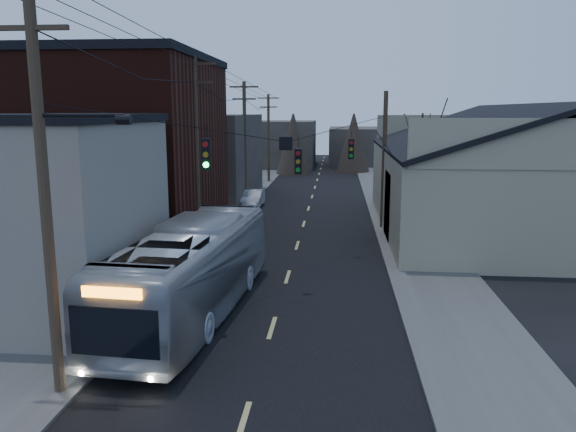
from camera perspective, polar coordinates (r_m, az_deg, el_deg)
name	(u,v)px	position (r m, az deg, el deg)	size (l,w,h in m)	color
road_surface	(307,213)	(40.72, 1.95, 0.30)	(9.00, 110.00, 0.02)	black
sidewalk_left	(219,211)	(41.57, -7.03, 0.51)	(4.00, 110.00, 0.12)	#474744
sidewalk_right	(398,214)	(40.89, 11.09, 0.22)	(4.00, 110.00, 0.12)	#474744
building_clapboard	(28,218)	(22.36, -24.93, -0.17)	(8.00, 8.00, 7.00)	gray
building_brick	(116,153)	(32.45, -17.03, 6.09)	(10.00, 12.00, 10.00)	black
building_left_far	(198,157)	(47.61, -9.17, 5.91)	(9.00, 14.00, 7.00)	#37312C
warehouse	(516,188)	(36.94, 22.12, 2.68)	(16.16, 20.60, 7.73)	gray
building_far_left	(277,144)	(75.57, -1.16, 7.36)	(10.00, 12.00, 6.00)	#37312C
building_far_right	(372,146)	(80.30, 8.57, 7.07)	(12.00, 14.00, 5.00)	#37312C
bare_tree	(420,182)	(30.55, 13.24, 3.38)	(0.40, 0.40, 7.20)	black
utility_lines	(252,150)	(34.63, -3.71, 6.71)	(11.24, 45.28, 10.50)	#382B1E
bus	(192,271)	(20.48, -9.74, -5.50)	(2.81, 11.99, 3.34)	#9FA4AB
parked_car	(253,199)	(43.30, -3.57, 1.78)	(1.39, 4.00, 1.32)	#B4B6BD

